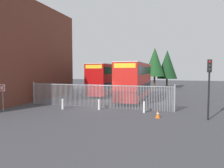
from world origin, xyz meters
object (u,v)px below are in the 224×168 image
at_px(double_decker_bus_near_gate, 135,80).
at_px(bollard_center_front, 99,105).
at_px(bollard_near_right, 144,107).
at_px(traffic_light_kerbside, 209,78).
at_px(traffic_cone_by_gate, 158,114).
at_px(bollard_near_left, 63,104).
at_px(double_decker_bus_behind_fence_left, 108,78).
at_px(speed_limit_sign_post, 2,91).

relative_size(double_decker_bus_near_gate, bollard_center_front, 11.38).
bearing_deg(bollard_near_right, traffic_light_kerbside, -14.36).
bearing_deg(bollard_near_right, traffic_cone_by_gate, -51.82).
bearing_deg(bollard_near_left, double_decker_bus_near_gate, 57.54).
xyz_separation_m(bollard_center_front, traffic_light_kerbside, (8.78, -1.28, 2.51)).
relative_size(bollard_center_front, traffic_light_kerbside, 0.22).
xyz_separation_m(double_decker_bus_behind_fence_left, bollard_near_left, (-0.32, -12.06, -1.95)).
distance_m(bollard_center_front, bollard_near_right, 4.06).
xyz_separation_m(bollard_center_front, traffic_cone_by_gate, (5.30, -1.65, -0.19)).
bearing_deg(speed_limit_sign_post, double_decker_bus_near_gate, 47.65).
distance_m(double_decker_bus_near_gate, bollard_near_right, 7.95).
relative_size(bollard_center_front, bollard_near_right, 1.00).
relative_size(double_decker_bus_near_gate, bollard_near_left, 11.38).
relative_size(bollard_near_left, traffic_light_kerbside, 0.22).
distance_m(double_decker_bus_near_gate, traffic_cone_by_gate, 9.85).
xyz_separation_m(speed_limit_sign_post, traffic_light_kerbside, (16.46, 1.86, 1.21)).
xyz_separation_m(double_decker_bus_near_gate, traffic_cone_by_gate, (3.43, -8.98, -2.13)).
distance_m(double_decker_bus_behind_fence_left, bollard_near_right, 13.51).
relative_size(double_decker_bus_behind_fence_left, bollard_near_right, 11.38).
distance_m(bollard_near_left, speed_limit_sign_post, 5.19).
relative_size(double_decker_bus_near_gate, double_decker_bus_behind_fence_left, 1.00).
distance_m(bollard_center_front, traffic_light_kerbside, 9.22).
relative_size(bollard_near_left, traffic_cone_by_gate, 1.61).
bearing_deg(speed_limit_sign_post, traffic_light_kerbside, 6.46).
relative_size(double_decker_bus_near_gate, traffic_cone_by_gate, 18.32).
distance_m(bollard_near_left, bollard_near_right, 7.35).
bearing_deg(double_decker_bus_behind_fence_left, bollard_near_right, -58.45).
distance_m(bollard_near_right, traffic_light_kerbside, 5.49).
height_order(bollard_near_left, bollard_near_right, same).
relative_size(bollard_near_left, speed_limit_sign_post, 0.40).
bearing_deg(bollard_center_front, double_decker_bus_behind_fence_left, 104.55).
height_order(double_decker_bus_near_gate, bollard_near_right, double_decker_bus_near_gate).
xyz_separation_m(double_decker_bus_near_gate, double_decker_bus_behind_fence_left, (-4.81, 4.00, 0.00)).
height_order(bollard_center_front, traffic_light_kerbside, traffic_light_kerbside).
xyz_separation_m(double_decker_bus_near_gate, bollard_center_front, (-1.87, -7.33, -1.95)).
bearing_deg(traffic_light_kerbside, double_decker_bus_behind_fence_left, 132.92).
xyz_separation_m(bollard_near_left, bollard_near_right, (7.32, 0.67, 0.00)).
bearing_deg(traffic_cone_by_gate, bollard_near_left, 173.90).
height_order(double_decker_bus_behind_fence_left, bollard_near_right, double_decker_bus_behind_fence_left).
bearing_deg(double_decker_bus_near_gate, traffic_light_kerbside, -51.23).
relative_size(bollard_near_right, traffic_cone_by_gate, 1.61).
height_order(bollard_near_left, speed_limit_sign_post, speed_limit_sign_post).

